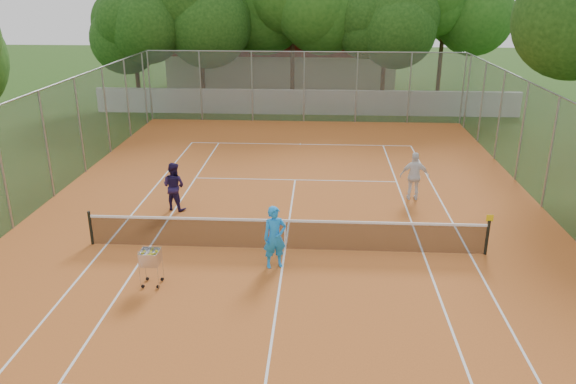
# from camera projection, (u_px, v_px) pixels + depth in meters

# --- Properties ---
(ground) EXTENTS (120.00, 120.00, 0.00)m
(ground) POSITION_uv_depth(u_px,v_px,m) (285.00, 249.00, 16.93)
(ground) COLOR #1E3D10
(ground) RESTS_ON ground
(court_pad) EXTENTS (18.00, 34.00, 0.02)m
(court_pad) POSITION_uv_depth(u_px,v_px,m) (285.00, 249.00, 16.93)
(court_pad) COLOR #BD6024
(court_pad) RESTS_ON ground
(court_lines) EXTENTS (10.98, 23.78, 0.01)m
(court_lines) POSITION_uv_depth(u_px,v_px,m) (285.00, 249.00, 16.92)
(court_lines) COLOR white
(court_lines) RESTS_ON court_pad
(tennis_net) EXTENTS (11.88, 0.10, 0.98)m
(tennis_net) POSITION_uv_depth(u_px,v_px,m) (285.00, 234.00, 16.75)
(tennis_net) COLOR black
(tennis_net) RESTS_ON court_pad
(perimeter_fence) EXTENTS (18.00, 34.00, 4.00)m
(perimeter_fence) POSITION_uv_depth(u_px,v_px,m) (285.00, 187.00, 16.24)
(perimeter_fence) COLOR slate
(perimeter_fence) RESTS_ON ground
(boundary_wall) EXTENTS (26.00, 0.30, 1.50)m
(boundary_wall) POSITION_uv_depth(u_px,v_px,m) (305.00, 102.00, 34.46)
(boundary_wall) COLOR silver
(boundary_wall) RESTS_ON ground
(clubhouse) EXTENTS (16.40, 9.00, 4.40)m
(clubhouse) POSITION_uv_depth(u_px,v_px,m) (283.00, 58.00, 43.44)
(clubhouse) COLOR beige
(clubhouse) RESTS_ON ground
(tropical_trees) EXTENTS (29.00, 19.00, 10.00)m
(tropical_trees) POSITION_uv_depth(u_px,v_px,m) (307.00, 27.00, 35.80)
(tropical_trees) COLOR #14370D
(tropical_trees) RESTS_ON ground
(player_near) EXTENTS (0.77, 0.63, 1.80)m
(player_near) POSITION_uv_depth(u_px,v_px,m) (275.00, 237.00, 15.57)
(player_near) COLOR #1C8CF0
(player_near) RESTS_ON court_pad
(player_far_left) EXTENTS (1.01, 0.90, 1.72)m
(player_far_left) POSITION_uv_depth(u_px,v_px,m) (174.00, 186.00, 19.64)
(player_far_left) COLOR #211643
(player_far_left) RESTS_ON court_pad
(player_far_right) EXTENTS (1.08, 0.51, 1.80)m
(player_far_right) POSITION_uv_depth(u_px,v_px,m) (415.00, 176.00, 20.55)
(player_far_right) COLOR white
(player_far_right) RESTS_ON court_pad
(ball_hopper) EXTENTS (0.56, 0.56, 1.09)m
(ball_hopper) POSITION_uv_depth(u_px,v_px,m) (151.00, 266.00, 14.72)
(ball_hopper) COLOR silver
(ball_hopper) RESTS_ON court_pad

